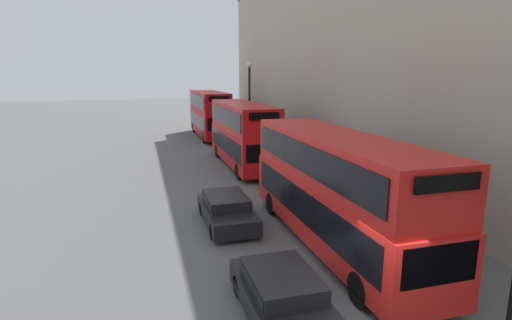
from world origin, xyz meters
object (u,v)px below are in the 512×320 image
object	(u,v)px
bus_leading	(335,186)
pedestrian	(365,201)
bus_second_in_queue	(243,132)
bus_third_in_queue	(209,112)
car_dark_sedan	(282,294)
car_hatchback	(226,209)

from	to	relation	value
bus_leading	pedestrian	world-z (taller)	bus_leading
bus_second_in_queue	bus_third_in_queue	distance (m)	13.91
car_dark_sedan	car_hatchback	bearing A→B (deg)	90.00
bus_leading	car_dark_sedan	bearing A→B (deg)	-131.71
car_dark_sedan	car_hatchback	world-z (taller)	car_dark_sedan
bus_leading	pedestrian	size ratio (longest dim) A/B	6.89
bus_second_in_queue	bus_leading	bearing A→B (deg)	-90.00
bus_leading	bus_second_in_queue	distance (m)	13.83
bus_third_in_queue	bus_second_in_queue	bearing A→B (deg)	-90.00
bus_leading	pedestrian	xyz separation A→B (m)	(2.79, 2.48, -1.60)
car_dark_sedan	pedestrian	size ratio (longest dim) A/B	2.71
bus_second_in_queue	car_hatchback	size ratio (longest dim) A/B	2.27
bus_leading	car_hatchback	distance (m)	4.98
bus_third_in_queue	car_dark_sedan	distance (m)	31.79
bus_third_in_queue	car_hatchback	size ratio (longest dim) A/B	2.44
bus_second_in_queue	bus_third_in_queue	bearing A→B (deg)	90.00
car_dark_sedan	bus_leading	bearing A→B (deg)	48.29
bus_leading	pedestrian	distance (m)	4.06
bus_leading	car_dark_sedan	world-z (taller)	bus_leading
bus_third_in_queue	car_hatchback	distance (m)	24.79
bus_second_in_queue	pedestrian	size ratio (longest dim) A/B	6.34
bus_third_in_queue	pedestrian	size ratio (longest dim) A/B	6.80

